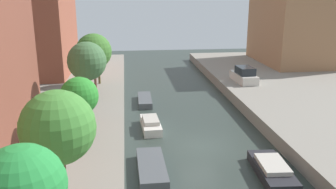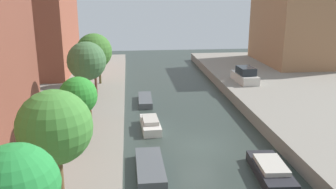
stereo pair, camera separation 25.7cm
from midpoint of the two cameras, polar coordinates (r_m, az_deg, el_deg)
ground_plane at (r=24.54m, az=4.64°, el=-8.14°), size 84.00×84.00×0.00m
low_block_right at (r=50.63m, az=20.10°, el=10.30°), size 10.00×12.19×9.78m
street_tree_1 at (r=14.90m, az=-17.47°, el=-5.09°), size 3.00×3.00×5.35m
street_tree_2 at (r=21.42m, az=-14.18°, el=-0.32°), size 2.22×2.22×4.32m
street_tree_3 at (r=26.16m, az=-12.97°, el=5.08°), size 2.76×2.76×5.66m
street_tree_4 at (r=31.98m, az=-11.89°, el=6.67°), size 3.08×3.08×5.60m
street_tree_5 at (r=36.76m, az=-11.22°, el=6.88°), size 2.39×2.39×4.64m
parked_car at (r=38.12m, az=11.76°, el=2.96°), size 1.87×4.18×1.62m
moored_boat_left_2 at (r=21.03m, az=-2.97°, el=-11.53°), size 1.58×4.47×0.58m
moored_boat_left_3 at (r=27.27m, az=-3.02°, el=-4.72°), size 1.47×3.75×0.90m
moored_boat_left_4 at (r=33.70m, az=-3.91°, el=-0.89°), size 1.29×4.18×0.54m
moored_boat_right_2 at (r=21.45m, az=15.80°, el=-11.37°), size 1.96×4.50×0.83m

